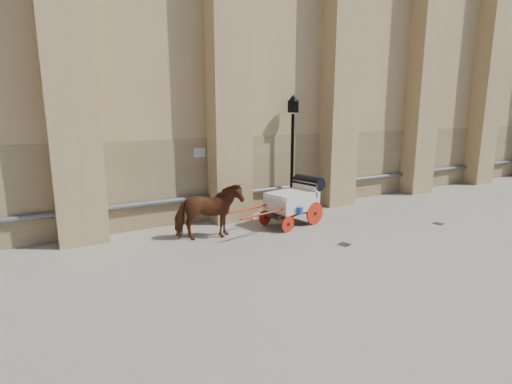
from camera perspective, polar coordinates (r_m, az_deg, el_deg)
ground at (r=12.30m, az=8.06°, el=-7.33°), size 90.00×90.00×0.00m
horse at (r=12.46m, az=-6.78°, el=-2.85°), size 2.21×1.31×1.75m
carriage at (r=14.08m, az=5.52°, el=-1.04°), size 3.88×1.74×1.64m
street_lamp at (r=15.54m, az=5.21°, el=5.92°), size 0.42×0.42×4.52m
drain_grate_near at (r=12.40m, az=12.51°, el=-7.31°), size 0.41×0.41×0.01m
drain_grate_far at (r=15.62m, az=24.59°, el=-4.12°), size 0.38×0.38×0.01m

